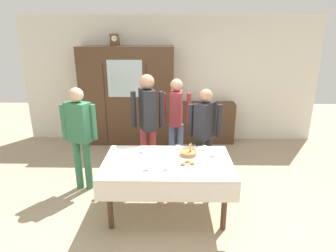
{
  "coord_description": "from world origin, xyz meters",
  "views": [
    {
      "loc": [
        0.06,
        -3.55,
        2.34
      ],
      "look_at": [
        0.0,
        0.2,
        1.09
      ],
      "focal_mm": 30.18,
      "sensor_mm": 36.0,
      "label": 1
    }
  ],
  "objects_px": {
    "book_stack": "(208,101)",
    "person_behind_table_right": "(148,116)",
    "spoon_near_right": "(131,155)",
    "person_near_right_end": "(205,128)",
    "dining_table": "(167,169)",
    "spoon_mid_left": "(125,175)",
    "tea_cup_mid_right": "(167,168)",
    "tea_cup_far_right": "(178,148)",
    "tea_cup_back_edge": "(213,154)",
    "mantel_clock": "(115,40)",
    "tea_cup_far_left": "(148,168)",
    "tea_cup_front_edge": "(143,151)",
    "tea_cup_mid_left": "(205,149)",
    "person_beside_shelf": "(79,130)",
    "spoon_far_right": "(137,164)",
    "person_by_cabinet": "(176,115)",
    "bookshelf_low": "(207,123)",
    "bread_basket": "(188,152)",
    "pastry_plate": "(188,164)",
    "wall_cabinet": "(128,96)"
  },
  "relations": [
    {
      "from": "tea_cup_front_edge",
      "to": "tea_cup_mid_right",
      "type": "bearing_deg",
      "value": -56.53
    },
    {
      "from": "bookshelf_low",
      "to": "person_near_right_end",
      "type": "xyz_separation_m",
      "value": [
        -0.26,
        -1.79,
        0.48
      ]
    },
    {
      "from": "mantel_clock",
      "to": "tea_cup_front_edge",
      "type": "xyz_separation_m",
      "value": [
        0.76,
        -2.28,
        -1.43
      ]
    },
    {
      "from": "dining_table",
      "to": "tea_cup_far_right",
      "type": "height_order",
      "value": "tea_cup_far_right"
    },
    {
      "from": "person_beside_shelf",
      "to": "person_near_right_end",
      "type": "relative_size",
      "value": 1.04
    },
    {
      "from": "bookshelf_low",
      "to": "bread_basket",
      "type": "distance_m",
      "value": 2.48
    },
    {
      "from": "book_stack",
      "to": "person_behind_table_right",
      "type": "distance_m",
      "value": 2.01
    },
    {
      "from": "dining_table",
      "to": "spoon_mid_left",
      "type": "distance_m",
      "value": 0.62
    },
    {
      "from": "spoon_near_right",
      "to": "tea_cup_back_edge",
      "type": "bearing_deg",
      "value": -0.33
    },
    {
      "from": "tea_cup_mid_right",
      "to": "person_near_right_end",
      "type": "xyz_separation_m",
      "value": [
        0.57,
        1.07,
        0.16
      ]
    },
    {
      "from": "tea_cup_far_left",
      "to": "spoon_mid_left",
      "type": "distance_m",
      "value": 0.29
    },
    {
      "from": "tea_cup_front_edge",
      "to": "tea_cup_mid_left",
      "type": "bearing_deg",
      "value": 5.4
    },
    {
      "from": "spoon_far_right",
      "to": "person_by_cabinet",
      "type": "xyz_separation_m",
      "value": [
        0.51,
        1.5,
        0.22
      ]
    },
    {
      "from": "tea_cup_mid_right",
      "to": "spoon_near_right",
      "type": "xyz_separation_m",
      "value": [
        -0.5,
        0.41,
        -0.02
      ]
    },
    {
      "from": "person_behind_table_right",
      "to": "tea_cup_mid_right",
      "type": "bearing_deg",
      "value": -74.76
    },
    {
      "from": "dining_table",
      "to": "tea_cup_back_edge",
      "type": "bearing_deg",
      "value": 17.5
    },
    {
      "from": "tea_cup_mid_right",
      "to": "tea_cup_far_right",
      "type": "height_order",
      "value": "same"
    },
    {
      "from": "bookshelf_low",
      "to": "person_beside_shelf",
      "type": "height_order",
      "value": "person_beside_shelf"
    },
    {
      "from": "mantel_clock",
      "to": "tea_cup_mid_right",
      "type": "bearing_deg",
      "value": -68.51
    },
    {
      "from": "person_by_cabinet",
      "to": "wall_cabinet",
      "type": "bearing_deg",
      "value": 132.02
    },
    {
      "from": "person_beside_shelf",
      "to": "wall_cabinet",
      "type": "bearing_deg",
      "value": 78.23
    },
    {
      "from": "tea_cup_far_right",
      "to": "tea_cup_back_edge",
      "type": "relative_size",
      "value": 1.0
    },
    {
      "from": "bookshelf_low",
      "to": "spoon_near_right",
      "type": "bearing_deg",
      "value": -118.51
    },
    {
      "from": "bookshelf_low",
      "to": "spoon_mid_left",
      "type": "relative_size",
      "value": 9.89
    },
    {
      "from": "mantel_clock",
      "to": "bookshelf_low",
      "type": "xyz_separation_m",
      "value": [
        1.93,
        0.05,
        -1.75
      ]
    },
    {
      "from": "spoon_far_right",
      "to": "person_behind_table_right",
      "type": "xyz_separation_m",
      "value": [
        0.05,
        1.05,
        0.32
      ]
    },
    {
      "from": "book_stack",
      "to": "person_behind_table_right",
      "type": "relative_size",
      "value": 0.11
    },
    {
      "from": "dining_table",
      "to": "spoon_far_right",
      "type": "relative_size",
      "value": 14.1
    },
    {
      "from": "spoon_near_right",
      "to": "person_by_cabinet",
      "type": "height_order",
      "value": "person_by_cabinet"
    },
    {
      "from": "tea_cup_mid_left",
      "to": "spoon_far_right",
      "type": "xyz_separation_m",
      "value": [
        -0.91,
        -0.44,
        -0.02
      ]
    },
    {
      "from": "spoon_mid_left",
      "to": "person_beside_shelf",
      "type": "distance_m",
      "value": 1.27
    },
    {
      "from": "tea_cup_mid_right",
      "to": "mantel_clock",
      "type": "bearing_deg",
      "value": 111.49
    },
    {
      "from": "mantel_clock",
      "to": "book_stack",
      "type": "distance_m",
      "value": 2.31
    },
    {
      "from": "tea_cup_mid_right",
      "to": "pastry_plate",
      "type": "height_order",
      "value": "tea_cup_mid_right"
    },
    {
      "from": "bread_basket",
      "to": "pastry_plate",
      "type": "bearing_deg",
      "value": -94.85
    },
    {
      "from": "dining_table",
      "to": "person_near_right_end",
      "type": "xyz_separation_m",
      "value": [
        0.56,
        0.85,
        0.28
      ]
    },
    {
      "from": "pastry_plate",
      "to": "tea_cup_mid_left",
      "type": "bearing_deg",
      "value": 60.34
    },
    {
      "from": "tea_cup_far_right",
      "to": "bookshelf_low",
      "type": "bearing_deg",
      "value": 73.31
    },
    {
      "from": "spoon_near_right",
      "to": "tea_cup_far_left",
      "type": "bearing_deg",
      "value": -57.37
    },
    {
      "from": "mantel_clock",
      "to": "tea_cup_far_left",
      "type": "bearing_deg",
      "value": -72.81
    },
    {
      "from": "tea_cup_front_edge",
      "to": "spoon_near_right",
      "type": "bearing_deg",
      "value": -145.27
    },
    {
      "from": "tea_cup_back_edge",
      "to": "pastry_plate",
      "type": "relative_size",
      "value": 0.46
    },
    {
      "from": "spoon_far_right",
      "to": "person_beside_shelf",
      "type": "height_order",
      "value": "person_beside_shelf"
    },
    {
      "from": "spoon_near_right",
      "to": "person_near_right_end",
      "type": "height_order",
      "value": "person_near_right_end"
    },
    {
      "from": "tea_cup_back_edge",
      "to": "spoon_mid_left",
      "type": "bearing_deg",
      "value": -154.06
    },
    {
      "from": "tea_cup_mid_right",
      "to": "person_by_cabinet",
      "type": "height_order",
      "value": "person_by_cabinet"
    },
    {
      "from": "tea_cup_mid_left",
      "to": "person_beside_shelf",
      "type": "bearing_deg",
      "value": 173.39
    },
    {
      "from": "book_stack",
      "to": "tea_cup_mid_left",
      "type": "relative_size",
      "value": 1.45
    },
    {
      "from": "bookshelf_low",
      "to": "person_by_cabinet",
      "type": "bearing_deg",
      "value": -120.16
    },
    {
      "from": "tea_cup_back_edge",
      "to": "mantel_clock",
      "type": "bearing_deg",
      "value": 125.64
    }
  ]
}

